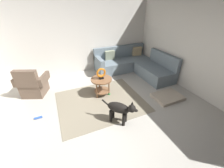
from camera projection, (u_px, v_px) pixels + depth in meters
name	position (u px, v px, depth m)	size (l,w,h in m)	color
ground_plane	(105.00, 121.00, 3.42)	(6.00, 6.00, 0.10)	#B7B2A8
wall_back	(74.00, 37.00, 5.04)	(6.00, 0.12, 2.70)	silver
wall_right	(208.00, 49.00, 3.72)	(0.12, 6.00, 2.70)	silver
area_rug	(101.00, 101.00, 3.99)	(2.30, 1.90, 0.01)	gray
sectional_couch	(134.00, 65.00, 5.53)	(2.20, 2.25, 0.88)	slate
armchair	(33.00, 85.00, 4.14)	(0.97, 0.86, 0.88)	brown
side_table	(102.00, 83.00, 4.08)	(0.60, 0.60, 0.54)	brown
torus_sculpture	(101.00, 73.00, 3.93)	(0.28, 0.08, 0.33)	black
dog_bed_mat	(168.00, 97.00, 4.11)	(0.80, 0.60, 0.09)	#B2A38E
dog	(120.00, 109.00, 3.14)	(0.62, 0.65, 0.63)	black
dog_toy_ball	(109.00, 94.00, 4.25)	(0.07, 0.07, 0.07)	green
dog_toy_rope	(38.00, 118.00, 3.40)	(0.05, 0.05, 0.18)	blue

